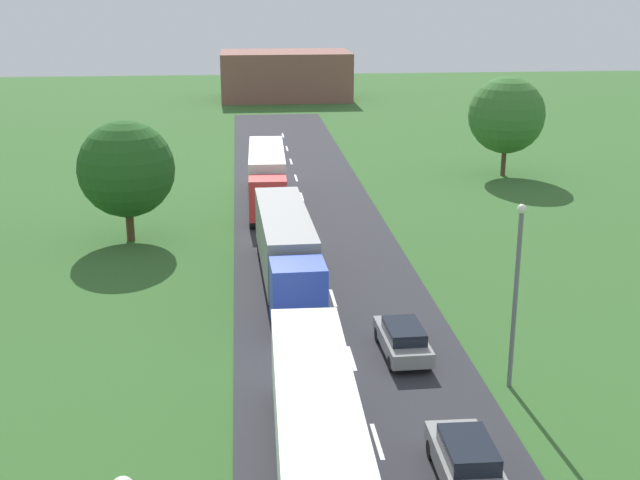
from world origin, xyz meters
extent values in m
cube|color=#2B2B30|center=(0.00, 24.50, 0.03)|extent=(10.00, 140.00, 0.06)
cube|color=white|center=(0.00, 19.45, 0.07)|extent=(0.16, 2.40, 0.01)
cube|color=white|center=(0.00, 26.20, 0.07)|extent=(0.16, 2.40, 0.01)
cube|color=white|center=(0.00, 33.32, 0.07)|extent=(0.16, 2.40, 0.01)
cube|color=white|center=(0.00, 40.07, 0.07)|extent=(0.16, 2.40, 0.01)
cube|color=white|center=(0.00, 46.25, 0.07)|extent=(0.16, 2.40, 0.01)
cube|color=white|center=(0.00, 54.21, 0.07)|extent=(0.16, 2.40, 0.01)
cube|color=white|center=(0.00, 60.40, 0.07)|extent=(0.16, 2.40, 0.01)
cube|color=white|center=(0.00, 66.89, 0.07)|extent=(0.16, 2.40, 0.01)
cube|color=white|center=(0.00, 72.93, 0.07)|extent=(0.16, 2.40, 0.01)
cube|color=white|center=(0.00, 80.08, 0.07)|extent=(0.16, 2.40, 0.01)
cube|color=white|center=(-2.34, 17.61, 2.18)|extent=(2.73, 11.92, 2.63)
cube|color=black|center=(-2.34, 17.61, 0.66)|extent=(1.11, 11.30, 0.24)
cylinder|color=black|center=(-1.22, 21.15, 0.56)|extent=(0.37, 1.01, 1.00)
cylinder|color=black|center=(-3.32, 21.19, 0.56)|extent=(0.37, 1.01, 1.00)
cylinder|color=black|center=(-1.19, 22.58, 0.56)|extent=(0.37, 1.01, 1.00)
cylinder|color=black|center=(-3.29, 22.62, 0.56)|extent=(0.37, 1.01, 1.00)
cube|color=blue|center=(-2.06, 29.08, 1.99)|extent=(2.51, 2.49, 2.86)
cube|color=black|center=(-2.03, 27.93, 2.51)|extent=(2.10, 0.16, 1.26)
cube|color=gray|center=(-2.26, 36.27, 2.33)|extent=(2.82, 11.33, 2.95)
cube|color=black|center=(-2.26, 36.27, 0.66)|extent=(1.20, 10.72, 0.24)
cylinder|color=black|center=(-0.99, 28.50, 0.56)|extent=(0.38, 1.01, 1.00)
cylinder|color=black|center=(-3.09, 28.44, 0.56)|extent=(0.38, 1.01, 1.00)
cylinder|color=black|center=(-1.31, 39.67, 0.56)|extent=(0.38, 1.01, 1.00)
cylinder|color=black|center=(-3.41, 39.61, 0.56)|extent=(0.38, 1.01, 1.00)
cylinder|color=black|center=(-1.34, 41.02, 0.56)|extent=(0.38, 1.01, 1.00)
cylinder|color=black|center=(-3.44, 40.96, 0.56)|extent=(0.38, 1.01, 1.00)
cube|color=red|center=(-2.76, 46.77, 1.91)|extent=(2.50, 2.31, 2.69)
cube|color=black|center=(-2.79, 45.70, 2.39)|extent=(2.10, 0.16, 1.19)
cube|color=white|center=(-2.58, 53.51, 2.34)|extent=(2.78, 10.60, 2.97)
cube|color=black|center=(-2.58, 53.51, 0.66)|extent=(1.16, 10.03, 0.24)
cylinder|color=black|center=(-1.73, 46.18, 0.56)|extent=(0.38, 1.01, 1.00)
cylinder|color=black|center=(-3.82, 46.23, 0.56)|extent=(0.38, 1.01, 1.00)
cylinder|color=black|center=(-1.45, 56.64, 0.56)|extent=(0.38, 1.01, 1.00)
cylinder|color=black|center=(-3.55, 56.70, 0.56)|extent=(0.38, 1.01, 1.00)
cylinder|color=black|center=(-1.42, 57.90, 0.56)|extent=(0.38, 1.01, 1.00)
cylinder|color=black|center=(-3.52, 57.96, 0.56)|extent=(0.38, 1.01, 1.00)
cube|color=gray|center=(2.40, 16.76, 0.73)|extent=(1.85, 4.35, 0.70)
cube|color=black|center=(2.39, 16.54, 1.36)|extent=(1.54, 2.44, 0.56)
cylinder|color=black|center=(1.62, 18.24, 0.38)|extent=(0.23, 0.64, 0.64)
cylinder|color=black|center=(3.21, 18.22, 0.38)|extent=(0.23, 0.64, 0.64)
cube|color=gray|center=(2.21, 26.38, 0.69)|extent=(1.87, 4.40, 0.62)
cube|color=black|center=(2.22, 26.16, 1.25)|extent=(1.54, 2.48, 0.50)
cylinder|color=black|center=(1.40, 27.84, 0.38)|extent=(0.24, 0.65, 0.64)
cylinder|color=black|center=(2.95, 27.88, 0.38)|extent=(0.24, 0.65, 0.64)
cylinder|color=black|center=(1.47, 24.88, 0.38)|extent=(0.24, 0.65, 0.64)
cylinder|color=black|center=(3.03, 24.92, 0.38)|extent=(0.24, 0.65, 0.64)
cylinder|color=slate|center=(5.91, 23.21, 3.58)|extent=(0.18, 0.18, 7.17)
sphere|color=silver|center=(5.91, 23.21, 7.29)|extent=(0.36, 0.36, 0.36)
cylinder|color=#513823|center=(-11.36, 44.54, 1.16)|extent=(0.49, 0.49, 2.31)
sphere|color=#23561E|center=(-11.36, 44.54, 4.52)|extent=(5.88, 5.88, 5.88)
cylinder|color=#513823|center=(17.11, 59.99, 1.34)|extent=(0.39, 0.39, 2.67)
sphere|color=#38702D|center=(17.11, 59.99, 5.00)|extent=(6.19, 6.19, 6.19)
cube|color=brown|center=(1.92, 108.56, 3.17)|extent=(17.22, 10.65, 6.33)
camera|label=1|loc=(-4.47, -6.03, 15.41)|focal=47.09mm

